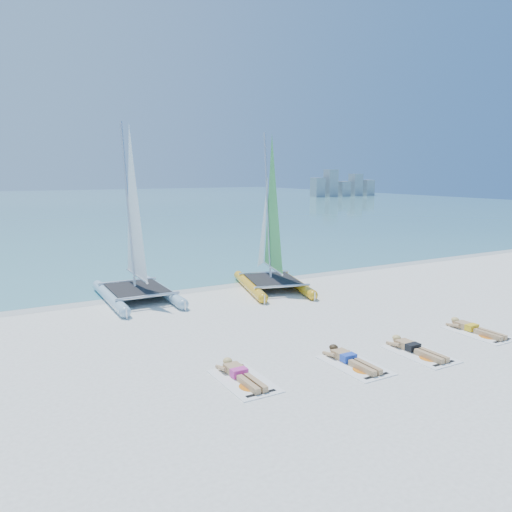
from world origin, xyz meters
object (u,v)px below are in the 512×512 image
at_px(towel_a, 244,381).
at_px(sunbather_a, 240,373).
at_px(towel_b, 355,365).
at_px(catamaran_blue, 134,245).
at_px(sunbather_b, 350,358).
at_px(catamaran_yellow, 269,237).
at_px(sunbather_d, 473,328).
at_px(sunbather_c, 414,348).
at_px(towel_d, 478,333).
at_px(towel_c, 420,354).

height_order(towel_a, sunbather_a, sunbather_a).
bearing_deg(sunbather_a, towel_b, -14.34).
xyz_separation_m(catamaran_blue, sunbather_b, (2.71, -8.71, -1.86)).
height_order(catamaran_blue, catamaran_yellow, catamaran_blue).
distance_m(towel_b, sunbather_d, 4.68).
bearing_deg(catamaran_yellow, sunbather_d, -59.69).
bearing_deg(sunbather_c, sunbather_b, 172.83).
bearing_deg(sunbather_c, towel_d, 2.99).
relative_size(catamaran_blue, towel_a, 3.59).
xyz_separation_m(catamaran_blue, towel_b, (2.71, -8.90, -1.97)).
relative_size(catamaran_blue, catamaran_yellow, 1.04).
height_order(catamaran_blue, towel_c, catamaran_blue).
xyz_separation_m(towel_a, towel_d, (7.41, -0.42, 0.00)).
height_order(sunbather_a, towel_c, sunbather_a).
height_order(towel_a, sunbather_b, sunbather_b).
xyz_separation_m(catamaran_blue, catamaran_yellow, (5.26, -0.68, 0.02)).
bearing_deg(towel_a, sunbather_a, 90.00).
bearing_deg(towel_a, catamaran_yellow, 55.53).
xyz_separation_m(towel_c, sunbather_c, (0.00, 0.19, 0.11)).
xyz_separation_m(towel_a, towel_c, (4.67, -0.75, 0.00)).
distance_m(sunbather_b, towel_c, 1.98).
relative_size(towel_d, sunbather_d, 1.07).
height_order(sunbather_b, sunbather_c, same).
relative_size(towel_b, sunbather_d, 1.07).
bearing_deg(sunbather_c, catamaran_blue, 117.39).
bearing_deg(towel_b, catamaran_blue, 106.91).
bearing_deg(catamaran_blue, sunbather_b, -71.65).
bearing_deg(towel_d, sunbather_a, 175.31).
relative_size(catamaran_blue, sunbather_d, 3.84).
xyz_separation_m(sunbather_b, sunbather_c, (1.93, -0.24, 0.00)).
relative_size(towel_a, sunbather_c, 1.07).
relative_size(sunbather_b, towel_d, 0.93).
distance_m(catamaran_yellow, sunbather_a, 9.39).
xyz_separation_m(sunbather_a, towel_d, (7.41, -0.61, -0.11)).
bearing_deg(sunbather_b, towel_b, -90.00).
bearing_deg(sunbather_c, sunbather_d, 6.97).
distance_m(catamaran_yellow, sunbather_b, 8.63).
bearing_deg(sunbather_b, sunbather_c, -7.17).
distance_m(catamaran_yellow, sunbather_c, 8.50).
distance_m(catamaran_yellow, towel_d, 8.63).
bearing_deg(sunbather_d, sunbather_c, -173.03).
bearing_deg(sunbather_b, sunbather_a, 169.49).
distance_m(towel_b, towel_d, 4.68).
distance_m(towel_d, sunbather_d, 0.22).
relative_size(catamaran_yellow, sunbather_d, 3.68).
height_order(sunbather_a, sunbather_c, same).
bearing_deg(sunbather_b, towel_c, -12.68).
bearing_deg(towel_b, towel_d, 1.13).
height_order(towel_a, sunbather_d, sunbather_d).
height_order(catamaran_yellow, towel_b, catamaran_yellow).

